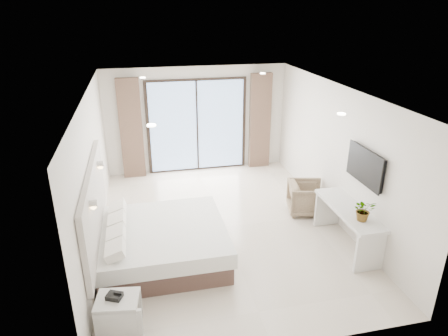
# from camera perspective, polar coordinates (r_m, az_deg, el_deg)

# --- Properties ---
(ground) EXTENTS (6.20, 6.20, 0.00)m
(ground) POSITION_cam_1_polar(r_m,az_deg,el_deg) (7.99, -0.22, -8.41)
(ground) COLOR beige
(ground) RESTS_ON ground
(room_shell) EXTENTS (4.62, 6.22, 2.72)m
(room_shell) POSITION_cam_1_polar(r_m,az_deg,el_deg) (7.87, -2.65, 3.77)
(room_shell) COLOR silver
(room_shell) RESTS_ON ground
(bed) EXTENTS (2.13, 2.03, 0.74)m
(bed) POSITION_cam_1_polar(r_m,az_deg,el_deg) (7.02, -8.92, -10.49)
(bed) COLOR brown
(bed) RESTS_ON ground
(nightstand) EXTENTS (0.62, 0.54, 0.50)m
(nightstand) POSITION_cam_1_polar(r_m,az_deg,el_deg) (5.85, -14.78, -19.50)
(nightstand) COLOR silver
(nightstand) RESTS_ON ground
(phone) EXTENTS (0.24, 0.22, 0.07)m
(phone) POSITION_cam_1_polar(r_m,az_deg,el_deg) (5.68, -15.39, -17.23)
(phone) COLOR black
(phone) RESTS_ON nightstand
(console_desk) EXTENTS (0.53, 1.70, 0.77)m
(console_desk) POSITION_cam_1_polar(r_m,az_deg,el_deg) (7.47, 17.29, -6.86)
(console_desk) COLOR silver
(console_desk) RESTS_ON ground
(plant) EXTENTS (0.41, 0.44, 0.29)m
(plant) POSITION_cam_1_polar(r_m,az_deg,el_deg) (6.99, 19.30, -5.99)
(plant) COLOR #33662D
(plant) RESTS_ON console_desk
(armchair) EXTENTS (0.81, 0.85, 0.73)m
(armchair) POSITION_cam_1_polar(r_m,az_deg,el_deg) (8.54, 11.70, -3.98)
(armchair) COLOR #998164
(armchair) RESTS_ON ground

